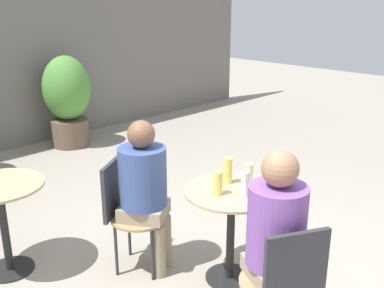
{
  "coord_description": "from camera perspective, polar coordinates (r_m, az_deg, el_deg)",
  "views": [
    {
      "loc": [
        -2.07,
        -1.9,
        2.03
      ],
      "look_at": [
        0.19,
        0.36,
        0.98
      ],
      "focal_mm": 42.0,
      "sensor_mm": 36.0,
      "label": 1
    }
  ],
  "objects": [
    {
      "name": "beer_glass_2",
      "position": [
        3.22,
        7.22,
        -4.02
      ],
      "size": [
        0.06,
        0.06,
        0.18
      ],
      "color": "beige",
      "rests_on": "cafe_table_near"
    },
    {
      "name": "beer_glass_1",
      "position": [
        3.08,
        6.77,
        -5.07
      ],
      "size": [
        0.06,
        0.06,
        0.18
      ],
      "color": "silver",
      "rests_on": "cafe_table_near"
    },
    {
      "name": "cafe_table_far",
      "position": [
        3.65,
        -23.05,
        -7.38
      ],
      "size": [
        0.66,
        0.66,
        0.73
      ],
      "color": "black",
      "rests_on": "ground_plane"
    },
    {
      "name": "cafe_table_near",
      "position": [
        3.28,
        5.0,
        -8.64
      ],
      "size": [
        0.68,
        0.68,
        0.73
      ],
      "color": "black",
      "rests_on": "ground_plane"
    },
    {
      "name": "seated_person_0",
      "position": [
        3.34,
        -6.0,
        -5.19
      ],
      "size": [
        0.44,
        0.45,
        1.2
      ],
      "rotation": [
        0.0,
        0.0,
        0.57
      ],
      "color": "gray",
      "rests_on": "ground_plane"
    },
    {
      "name": "bistro_chair_0",
      "position": [
        3.47,
        -8.32,
        -7.74
      ],
      "size": [
        0.49,
        0.5,
        0.87
      ],
      "rotation": [
        0.0,
        0.0,
        0.57
      ],
      "color": "#997F56",
      "rests_on": "ground_plane"
    },
    {
      "name": "seated_person_1",
      "position": [
        2.68,
        10.47,
        -11.08
      ],
      "size": [
        0.41,
        0.42,
        1.24
      ],
      "rotation": [
        0.0,
        0.0,
        2.66
      ],
      "color": "gray",
      "rests_on": "ground_plane"
    },
    {
      "name": "ground_plane",
      "position": [
        3.46,
        2.08,
        -17.65
      ],
      "size": [
        20.0,
        20.0,
        0.0
      ],
      "primitive_type": "plane",
      "color": "gray"
    },
    {
      "name": "bistro_chair_1",
      "position": [
        2.68,
        11.76,
        -16.49
      ],
      "size": [
        0.48,
        0.49,
        0.87
      ],
      "rotation": [
        0.0,
        0.0,
        -3.62
      ],
      "color": "#997F56",
      "rests_on": "ground_plane"
    },
    {
      "name": "beer_glass_3",
      "position": [
        3.28,
        4.54,
        -3.41
      ],
      "size": [
        0.07,
        0.07,
        0.19
      ],
      "color": "#DBC65B",
      "rests_on": "cafe_table_near"
    },
    {
      "name": "potted_plant_1",
      "position": [
        6.48,
        -15.54,
        5.68
      ],
      "size": [
        0.65,
        0.65,
        1.27
      ],
      "color": "brown",
      "rests_on": "ground_plane"
    },
    {
      "name": "beer_glass_0",
      "position": [
        3.09,
        3.29,
        -4.99
      ],
      "size": [
        0.07,
        0.07,
        0.17
      ],
      "color": "#DBC65B",
      "rests_on": "cafe_table_near"
    }
  ]
}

